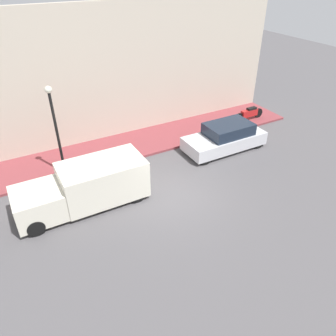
# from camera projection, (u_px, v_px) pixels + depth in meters

# --- Properties ---
(ground_plane) EXTENTS (60.00, 60.00, 0.00)m
(ground_plane) POSITION_uv_depth(u_px,v_px,m) (174.00, 195.00, 14.05)
(ground_plane) COLOR #514F51
(sidewalk) EXTENTS (2.90, 19.93, 0.12)m
(sidewalk) POSITION_uv_depth(u_px,v_px,m) (129.00, 146.00, 17.64)
(sidewalk) COLOR brown
(sidewalk) RESTS_ON ground_plane
(building_facade) EXTENTS (0.30, 19.93, 6.96)m
(building_facade) POSITION_uv_depth(u_px,v_px,m) (112.00, 75.00, 16.96)
(building_facade) COLOR beige
(building_facade) RESTS_ON ground_plane
(parked_car) EXTENTS (1.80, 4.34, 1.43)m
(parked_car) POSITION_uv_depth(u_px,v_px,m) (225.00, 137.00, 17.11)
(parked_car) COLOR silver
(parked_car) RESTS_ON ground_plane
(delivery_van) EXTENTS (1.90, 5.19, 1.78)m
(delivery_van) POSITION_uv_depth(u_px,v_px,m) (84.00, 187.00, 13.06)
(delivery_van) COLOR silver
(delivery_van) RESTS_ON ground_plane
(motorcycle_red) EXTENTS (0.30, 2.11, 0.77)m
(motorcycle_red) POSITION_uv_depth(u_px,v_px,m) (249.00, 113.00, 20.08)
(motorcycle_red) COLOR #B21E1E
(motorcycle_red) RESTS_ON sidewalk
(streetlamp) EXTENTS (0.30, 0.30, 4.17)m
(streetlamp) POSITION_uv_depth(u_px,v_px,m) (55.00, 121.00, 13.90)
(streetlamp) COLOR black
(streetlamp) RESTS_ON sidewalk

